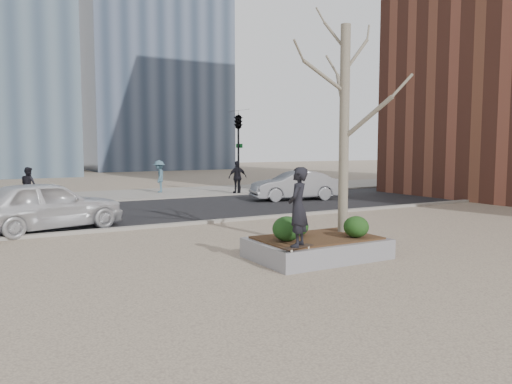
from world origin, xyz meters
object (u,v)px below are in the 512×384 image
planter (317,248)px  skateboarder (298,207)px  skateboard (298,248)px  police_car (47,205)px

planter → skateboarder: size_ratio=1.82×
skateboard → police_car: bearing=103.5°
skateboard → police_car: (-3.92, 7.83, 0.31)m
planter → skateboarder: 1.78m
skateboard → skateboarder: skateboarder is taller
skateboarder → skateboard: bearing=180.0°
skateboarder → police_car: size_ratio=0.36×
skateboarder → police_car: skateboarder is taller
skateboarder → police_car: (-3.92, 7.83, -0.55)m
skateboard → planter: bearing=23.9°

